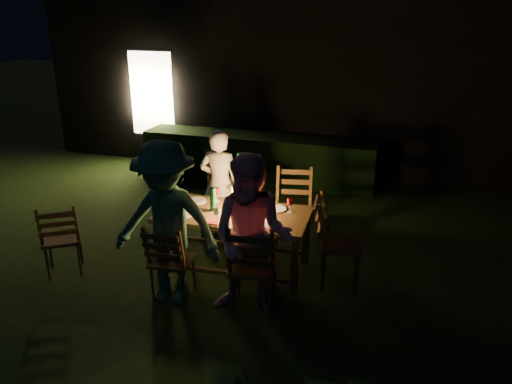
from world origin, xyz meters
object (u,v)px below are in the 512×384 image
(chair_spare, at_px, (64,250))
(person_opp_right, at_px, (252,238))
(chair_far_right, at_px, (292,223))
(chair_far_left, at_px, (220,217))
(ice_bucket, at_px, (244,174))
(side_table, at_px, (244,188))
(chair_end, at_px, (339,257))
(dining_table, at_px, (234,218))
(lantern, at_px, (239,199))
(chair_near_right, at_px, (254,282))
(bottle_table, at_px, (213,199))
(person_house_side, at_px, (220,185))
(chair_near_left, at_px, (172,273))
(bottle_bucket_b, at_px, (248,169))
(bottle_bucket_a, at_px, (239,170))
(person_opp_left, at_px, (167,224))

(chair_spare, relative_size, person_opp_right, 0.56)
(chair_far_right, bearing_deg, chair_spare, 21.81)
(chair_far_left, relative_size, ice_bucket, 3.32)
(side_table, bearing_deg, chair_end, -32.52)
(dining_table, relative_size, lantern, 5.06)
(dining_table, bearing_deg, side_table, 99.66)
(chair_near_right, height_order, bottle_table, chair_near_right)
(chair_far_right, xyz_separation_m, chair_spare, (-2.38, -1.48, -0.03))
(dining_table, distance_m, person_house_side, 0.94)
(person_house_side, bearing_deg, person_opp_right, 118.76)
(chair_near_left, height_order, person_opp_right, person_opp_right)
(bottle_bucket_b, bearing_deg, chair_far_right, -17.11)
(chair_spare, distance_m, bottle_bucket_b, 2.49)
(dining_table, distance_m, chair_far_left, 0.96)
(chair_near_left, xyz_separation_m, chair_near_right, (0.90, 0.03, 0.04))
(ice_bucket, bearing_deg, chair_near_left, -97.05)
(chair_near_left, bearing_deg, bottle_table, 73.85)
(chair_end, height_order, bottle_bucket_a, bottle_bucket_a)
(bottle_table, xyz_separation_m, side_table, (0.05, 0.97, -0.19))
(side_table, bearing_deg, bottle_bucket_b, 38.66)
(person_opp_left, distance_m, bottle_bucket_b, 1.86)
(chair_near_left, relative_size, chair_spare, 0.99)
(chair_far_right, height_order, ice_bucket, chair_far_right)
(chair_far_left, distance_m, bottle_bucket_a, 0.68)
(bottle_table, bearing_deg, chair_end, 2.21)
(chair_far_left, height_order, bottle_bucket_a, bottle_bucket_a)
(chair_end, distance_m, lantern, 1.31)
(bottle_bucket_b, bearing_deg, chair_near_left, -98.47)
(bottle_table, bearing_deg, person_opp_right, -47.24)
(chair_near_left, height_order, person_opp_left, person_opp_left)
(chair_far_right, distance_m, person_opp_right, 1.68)
(lantern, bearing_deg, side_table, 105.45)
(ice_bucket, xyz_separation_m, bottle_bucket_b, (0.05, 0.04, 0.05))
(chair_near_left, distance_m, person_opp_left, 0.60)
(chair_near_left, xyz_separation_m, lantern, (0.47, 0.84, 0.60))
(person_opp_left, xyz_separation_m, bottle_table, (0.17, 0.83, -0.02))
(side_table, bearing_deg, lantern, -74.55)
(chair_near_right, distance_m, chair_end, 1.09)
(dining_table, xyz_separation_m, bottle_bucket_a, (-0.25, 0.92, 0.27))
(chair_end, relative_size, bottle_bucket_a, 3.32)
(chair_far_left, distance_m, bottle_table, 0.97)
(person_opp_left, bearing_deg, bottle_table, 76.29)
(person_opp_right, bearing_deg, chair_near_right, 87.23)
(chair_spare, relative_size, lantern, 2.71)
(bottle_table, distance_m, side_table, 0.99)
(person_opp_left, bearing_deg, chair_near_left, 89.38)
(chair_far_right, relative_size, chair_spare, 1.11)
(chair_near_left, xyz_separation_m, chair_spare, (-1.45, 0.10, 0.00))
(chair_end, xyz_separation_m, person_house_side, (-1.71, 0.75, 0.42))
(chair_far_right, height_order, bottle_table, chair_far_right)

